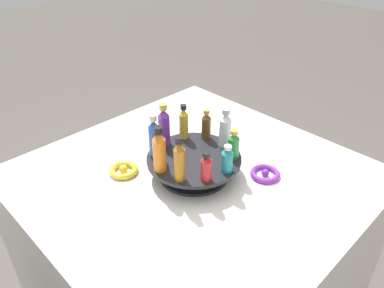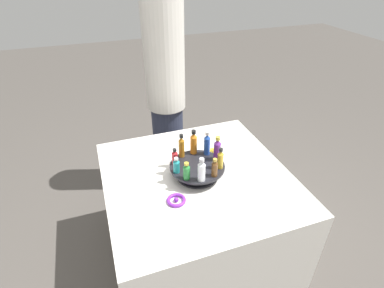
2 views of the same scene
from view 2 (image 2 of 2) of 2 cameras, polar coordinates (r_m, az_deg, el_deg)
ground_plane at (r=2.21m, az=0.80°, el=-20.31°), size 12.00×12.00×0.00m
party_table at (r=1.94m, az=0.88°, el=-14.10°), size 1.02×1.02×0.70m
display_stand at (r=1.67m, az=0.99°, el=-4.88°), size 0.31×0.31×0.07m
bottle_brown at (r=1.55m, az=4.33°, el=-4.59°), size 0.03×0.03×0.11m
bottle_gold at (r=1.61m, az=5.43°, el=-2.86°), size 0.03×0.03×0.13m
bottle_purple at (r=1.66m, az=4.83°, el=-1.00°), size 0.04×0.04×0.15m
bottle_blue at (r=1.70m, az=2.87°, el=0.03°), size 0.04×0.04×0.15m
bottle_orange at (r=1.71m, az=0.31°, el=0.25°), size 0.04×0.04×0.15m
bottle_amber at (r=1.68m, az=-2.02°, el=-0.46°), size 0.03×0.03×0.15m
bottle_red at (r=1.64m, az=-3.30°, el=-2.46°), size 0.03×0.03×0.10m
bottle_teal at (r=1.58m, az=-2.99°, el=-4.13°), size 0.04×0.04×0.09m
bottle_green at (r=1.53m, az=-1.04°, el=-5.24°), size 0.04×0.04×0.10m
bottle_clear at (r=1.51m, az=1.83°, el=-5.04°), size 0.04×0.04×0.14m
ribbon_bow_gold at (r=1.86m, az=4.23°, el=-1.66°), size 0.10×0.10×0.03m
ribbon_bow_purple at (r=1.53m, az=-3.02°, el=-10.63°), size 0.10×0.10×0.03m
person_figure at (r=2.33m, az=-5.03°, el=10.51°), size 0.30×0.30×1.74m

